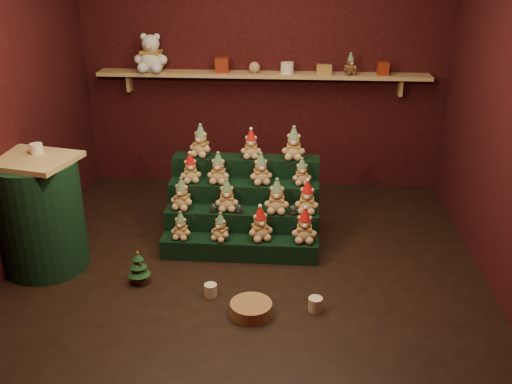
# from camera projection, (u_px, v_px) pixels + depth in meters

# --- Properties ---
(ground) EXTENTS (4.00, 4.00, 0.00)m
(ground) POSITION_uv_depth(u_px,v_px,m) (247.00, 267.00, 4.96)
(ground) COLOR black
(ground) RESTS_ON ground
(back_wall) EXTENTS (4.00, 0.10, 2.80)m
(back_wall) POSITION_uv_depth(u_px,v_px,m) (263.00, 62.00, 6.30)
(back_wall) COLOR black
(back_wall) RESTS_ON ground
(front_wall) EXTENTS (4.00, 0.10, 2.80)m
(front_wall) POSITION_uv_depth(u_px,v_px,m) (204.00, 228.00, 2.53)
(front_wall) COLOR black
(front_wall) RESTS_ON ground
(back_shelf) EXTENTS (3.60, 0.26, 0.24)m
(back_shelf) POSITION_uv_depth(u_px,v_px,m) (262.00, 75.00, 6.17)
(back_shelf) COLOR tan
(back_shelf) RESTS_ON ground
(riser_tier_front) EXTENTS (1.40, 0.22, 0.18)m
(riser_tier_front) POSITION_uv_depth(u_px,v_px,m) (240.00, 248.00, 5.08)
(riser_tier_front) COLOR black
(riser_tier_front) RESTS_ON ground
(riser_tier_midfront) EXTENTS (1.40, 0.22, 0.36)m
(riser_tier_midfront) POSITION_uv_depth(u_px,v_px,m) (242.00, 228.00, 5.25)
(riser_tier_midfront) COLOR black
(riser_tier_midfront) RESTS_ON ground
(riser_tier_midback) EXTENTS (1.40, 0.22, 0.54)m
(riser_tier_midback) POSITION_uv_depth(u_px,v_px,m) (244.00, 209.00, 5.42)
(riser_tier_midback) COLOR black
(riser_tier_midback) RESTS_ON ground
(riser_tier_back) EXTENTS (1.40, 0.22, 0.72)m
(riser_tier_back) POSITION_uv_depth(u_px,v_px,m) (246.00, 192.00, 5.58)
(riser_tier_back) COLOR black
(riser_tier_back) RESTS_ON ground
(teddy_0) EXTENTS (0.20, 0.18, 0.25)m
(teddy_0) POSITION_uv_depth(u_px,v_px,m) (181.00, 226.00, 5.02)
(teddy_0) COLOR tan
(teddy_0) RESTS_ON riser_tier_front
(teddy_1) EXTENTS (0.23, 0.23, 0.25)m
(teddy_1) POSITION_uv_depth(u_px,v_px,m) (221.00, 227.00, 4.99)
(teddy_1) COLOR tan
(teddy_1) RESTS_ON riser_tier_front
(teddy_2) EXTENTS (0.28, 0.27, 0.31)m
(teddy_2) POSITION_uv_depth(u_px,v_px,m) (260.00, 224.00, 4.99)
(teddy_2) COLOR tan
(teddy_2) RESTS_ON riser_tier_front
(teddy_3) EXTENTS (0.22, 0.20, 0.31)m
(teddy_3) POSITION_uv_depth(u_px,v_px,m) (305.00, 225.00, 4.96)
(teddy_3) COLOR tan
(teddy_3) RESTS_ON riser_tier_front
(teddy_4) EXTENTS (0.25, 0.24, 0.29)m
(teddy_4) POSITION_uv_depth(u_px,v_px,m) (182.00, 194.00, 5.16)
(teddy_4) COLOR tan
(teddy_4) RESTS_ON riser_tier_midfront
(teddy_5) EXTENTS (0.23, 0.21, 0.29)m
(teddy_5) POSITION_uv_depth(u_px,v_px,m) (227.00, 195.00, 5.13)
(teddy_5) COLOR tan
(teddy_5) RESTS_ON riser_tier_midfront
(teddy_6) EXTENTS (0.23, 0.21, 0.31)m
(teddy_6) POSITION_uv_depth(u_px,v_px,m) (277.00, 196.00, 5.09)
(teddy_6) COLOR tan
(teddy_6) RESTS_ON riser_tier_midfront
(teddy_7) EXTENTS (0.23, 0.21, 0.30)m
(teddy_7) POSITION_uv_depth(u_px,v_px,m) (307.00, 197.00, 5.09)
(teddy_7) COLOR tan
(teddy_7) RESTS_ON riser_tier_midfront
(teddy_8) EXTENTS (0.23, 0.22, 0.27)m
(teddy_8) POSITION_uv_depth(u_px,v_px,m) (190.00, 168.00, 5.29)
(teddy_8) COLOR tan
(teddy_8) RESTS_ON riser_tier_midback
(teddy_9) EXTENTS (0.22, 0.20, 0.29)m
(teddy_9) POSITION_uv_depth(u_px,v_px,m) (218.00, 168.00, 5.26)
(teddy_9) COLOR tan
(teddy_9) RESTS_ON riser_tier_midback
(teddy_10) EXTENTS (0.25, 0.24, 0.29)m
(teddy_10) POSITION_uv_depth(u_px,v_px,m) (261.00, 169.00, 5.25)
(teddy_10) COLOR tan
(teddy_10) RESTS_ON riser_tier_midback
(teddy_11) EXTENTS (0.20, 0.19, 0.25)m
(teddy_11) POSITION_uv_depth(u_px,v_px,m) (302.00, 171.00, 5.24)
(teddy_11) COLOR tan
(teddy_11) RESTS_ON riser_tier_midback
(teddy_12) EXTENTS (0.27, 0.25, 0.30)m
(teddy_12) POSITION_uv_depth(u_px,v_px,m) (201.00, 141.00, 5.41)
(teddy_12) COLOR tan
(teddy_12) RESTS_ON riser_tier_back
(teddy_13) EXTENTS (0.20, 0.18, 0.27)m
(teddy_13) POSITION_uv_depth(u_px,v_px,m) (251.00, 144.00, 5.37)
(teddy_13) COLOR tan
(teddy_13) RESTS_ON riser_tier_back
(teddy_14) EXTENTS (0.22, 0.20, 0.31)m
(teddy_14) POSITION_uv_depth(u_px,v_px,m) (294.00, 143.00, 5.34)
(teddy_14) COLOR tan
(teddy_14) RESTS_ON riser_tier_back
(snow_globe_a) EXTENTS (0.06, 0.06, 0.09)m
(snow_globe_a) POSITION_uv_depth(u_px,v_px,m) (213.00, 208.00, 5.12)
(snow_globe_a) COLOR black
(snow_globe_a) RESTS_ON riser_tier_midfront
(snow_globe_b) EXTENTS (0.06, 0.06, 0.09)m
(snow_globe_b) POSITION_uv_depth(u_px,v_px,m) (239.00, 209.00, 5.11)
(snow_globe_b) COLOR black
(snow_globe_b) RESTS_ON riser_tier_midfront
(snow_globe_c) EXTENTS (0.07, 0.07, 0.09)m
(snow_globe_c) POSITION_uv_depth(u_px,v_px,m) (293.00, 210.00, 5.07)
(snow_globe_c) COLOR black
(snow_globe_c) RESTS_ON riser_tier_midfront
(side_table) EXTENTS (0.76, 0.70, 1.00)m
(side_table) POSITION_uv_depth(u_px,v_px,m) (41.00, 214.00, 4.79)
(side_table) COLOR tan
(side_table) RESTS_ON ground
(table_ornament) EXTENTS (0.10, 0.10, 0.08)m
(table_ornament) POSITION_uv_depth(u_px,v_px,m) (36.00, 149.00, 4.66)
(table_ornament) COLOR beige
(table_ornament) RESTS_ON side_table
(mini_christmas_tree) EXTENTS (0.18, 0.18, 0.31)m
(mini_christmas_tree) POSITION_uv_depth(u_px,v_px,m) (139.00, 267.00, 4.66)
(mini_christmas_tree) COLOR #442218
(mini_christmas_tree) RESTS_ON ground
(mug_left) EXTENTS (0.10, 0.10, 0.10)m
(mug_left) POSITION_uv_depth(u_px,v_px,m) (211.00, 290.00, 4.52)
(mug_left) COLOR beige
(mug_left) RESTS_ON ground
(mug_right) EXTENTS (0.11, 0.11, 0.11)m
(mug_right) POSITION_uv_depth(u_px,v_px,m) (315.00, 304.00, 4.34)
(mug_right) COLOR beige
(mug_right) RESTS_ON ground
(wicker_basket) EXTENTS (0.36, 0.36, 0.10)m
(wicker_basket) POSITION_uv_depth(u_px,v_px,m) (251.00, 309.00, 4.29)
(wicker_basket) COLOR olive
(wicker_basket) RESTS_ON ground
(white_bear) EXTENTS (0.38, 0.34, 0.51)m
(white_bear) POSITION_uv_depth(u_px,v_px,m) (151.00, 48.00, 6.12)
(white_bear) COLOR silver
(white_bear) RESTS_ON back_shelf
(brown_bear) EXTENTS (0.20, 0.19, 0.22)m
(brown_bear) POSITION_uv_depth(u_px,v_px,m) (350.00, 64.00, 6.03)
(brown_bear) COLOR #522E1B
(brown_bear) RESTS_ON back_shelf
(gift_tin_red_a) EXTENTS (0.14, 0.14, 0.16)m
(gift_tin_red_a) POSITION_uv_depth(u_px,v_px,m) (222.00, 65.00, 6.14)
(gift_tin_red_a) COLOR maroon
(gift_tin_red_a) RESTS_ON back_shelf
(gift_tin_cream) EXTENTS (0.14, 0.14, 0.12)m
(gift_tin_cream) POSITION_uv_depth(u_px,v_px,m) (287.00, 68.00, 6.10)
(gift_tin_cream) COLOR beige
(gift_tin_cream) RESTS_ON back_shelf
(gift_tin_red_b) EXTENTS (0.12, 0.12, 0.14)m
(gift_tin_red_b) POSITION_uv_depth(u_px,v_px,m) (383.00, 68.00, 6.03)
(gift_tin_red_b) COLOR maroon
(gift_tin_red_b) RESTS_ON back_shelf
(shelf_plush_ball) EXTENTS (0.12, 0.12, 0.12)m
(shelf_plush_ball) POSITION_uv_depth(u_px,v_px,m) (254.00, 67.00, 6.13)
(shelf_plush_ball) COLOR tan
(shelf_plush_ball) RESTS_ON back_shelf
(scarf_gift_box) EXTENTS (0.16, 0.10, 0.10)m
(scarf_gift_box) POSITION_uv_depth(u_px,v_px,m) (324.00, 69.00, 6.08)
(scarf_gift_box) COLOR #D2621D
(scarf_gift_box) RESTS_ON back_shelf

